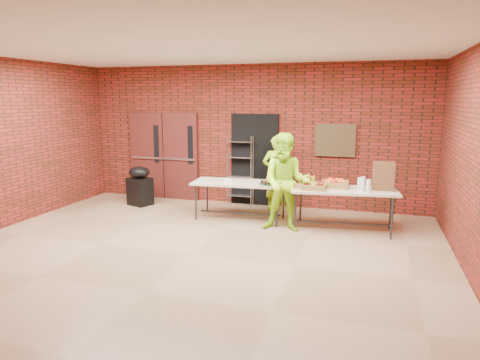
% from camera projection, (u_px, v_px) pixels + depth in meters
% --- Properties ---
extents(room, '(8.08, 7.08, 3.28)m').
position_uv_depth(room, '(189.00, 154.00, 6.50)').
color(room, '#8C6D4C').
rests_on(room, ground).
extents(double_doors, '(1.78, 0.12, 2.10)m').
position_uv_depth(double_doors, '(164.00, 156.00, 10.46)').
color(double_doors, '#4A1515').
rests_on(double_doors, room).
extents(dark_doorway, '(1.10, 0.06, 2.10)m').
position_uv_depth(dark_doorway, '(255.00, 160.00, 9.82)').
color(dark_doorway, black).
rests_on(dark_doorway, room).
extents(bronze_plaque, '(0.85, 0.04, 0.70)m').
position_uv_depth(bronze_plaque, '(335.00, 140.00, 9.20)').
color(bronze_plaque, '#43301B').
rests_on(bronze_plaque, room).
extents(wire_rack, '(0.59, 0.21, 1.61)m').
position_uv_depth(wire_rack, '(240.00, 171.00, 9.82)').
color(wire_rack, '#B4B2BA').
rests_on(wire_rack, room).
extents(table_left, '(1.94, 0.92, 0.78)m').
position_uv_depth(table_left, '(240.00, 185.00, 8.66)').
color(table_left, tan).
rests_on(table_left, room).
extents(table_right, '(2.00, 1.02, 0.79)m').
position_uv_depth(table_right, '(344.00, 192.00, 7.93)').
color(table_right, tan).
rests_on(table_right, room).
extents(basket_bananas, '(0.43, 0.33, 0.13)m').
position_uv_depth(basket_bananas, '(307.00, 185.00, 8.02)').
color(basket_bananas, olive).
rests_on(basket_bananas, table_right).
extents(basket_oranges, '(0.49, 0.38, 0.15)m').
position_uv_depth(basket_oranges, '(335.00, 184.00, 8.06)').
color(basket_oranges, olive).
rests_on(basket_oranges, table_right).
extents(basket_apples, '(0.44, 0.34, 0.14)m').
position_uv_depth(basket_apples, '(314.00, 187.00, 7.84)').
color(basket_apples, olive).
rests_on(basket_apples, table_right).
extents(muffin_tray, '(0.38, 0.38, 0.09)m').
position_uv_depth(muffin_tray, '(269.00, 182.00, 8.38)').
color(muffin_tray, '#165523').
rests_on(muffin_tray, table_left).
extents(napkin_box, '(0.18, 0.12, 0.06)m').
position_uv_depth(napkin_box, '(229.00, 180.00, 8.66)').
color(napkin_box, silver).
rests_on(napkin_box, table_left).
extents(coffee_dispenser, '(0.38, 0.34, 0.50)m').
position_uv_depth(coffee_dispenser, '(383.00, 176.00, 7.83)').
color(coffee_dispenser, brown).
rests_on(coffee_dispenser, table_right).
extents(cup_stack_front, '(0.09, 0.09, 0.26)m').
position_uv_depth(cup_stack_front, '(363.00, 184.00, 7.72)').
color(cup_stack_front, silver).
rests_on(cup_stack_front, table_right).
extents(cup_stack_mid, '(0.08, 0.08, 0.24)m').
position_uv_depth(cup_stack_mid, '(368.00, 186.00, 7.58)').
color(cup_stack_mid, silver).
rests_on(cup_stack_mid, table_right).
extents(cup_stack_back, '(0.07, 0.07, 0.22)m').
position_uv_depth(cup_stack_back, '(359.00, 184.00, 7.86)').
color(cup_stack_back, silver).
rests_on(cup_stack_back, table_right).
extents(covered_grill, '(0.61, 0.56, 0.91)m').
position_uv_depth(covered_grill, '(140.00, 186.00, 9.89)').
color(covered_grill, black).
rests_on(covered_grill, room).
extents(volunteer_woman, '(0.67, 0.51, 1.66)m').
position_uv_depth(volunteer_woman, '(276.00, 173.00, 9.31)').
color(volunteer_woman, '#A4EA1A').
rests_on(volunteer_woman, room).
extents(volunteer_man, '(0.91, 0.73, 1.83)m').
position_uv_depth(volunteer_man, '(286.00, 182.00, 7.89)').
color(volunteer_man, '#A4EA1A').
rests_on(volunteer_man, room).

